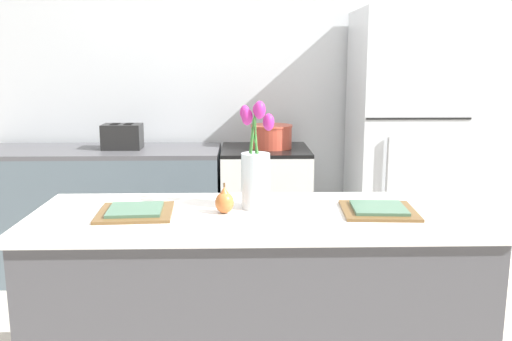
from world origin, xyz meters
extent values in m
cube|color=silver|center=(0.00, 2.00, 1.35)|extent=(5.20, 0.08, 2.70)
cube|color=#4C4C51|center=(0.00, 0.00, 0.43)|extent=(1.76, 0.62, 0.85)
cube|color=silver|center=(0.00, 0.00, 0.87)|extent=(1.80, 0.66, 0.03)
cube|color=slate|center=(-1.06, 1.60, 0.43)|extent=(1.68, 0.60, 0.87)
cube|color=#515156|center=(-1.06, 1.60, 0.88)|extent=(1.68, 0.60, 0.03)
cube|color=silver|center=(0.10, 1.60, 0.44)|extent=(0.60, 0.60, 0.87)
cube|color=black|center=(0.10, 1.60, 0.89)|extent=(0.60, 0.60, 0.02)
cube|color=black|center=(0.10, 1.30, 0.40)|extent=(0.42, 0.01, 0.29)
cube|color=silver|center=(1.05, 1.60, 0.91)|extent=(0.68, 0.64, 1.83)
cube|color=black|center=(1.05, 1.28, 1.13)|extent=(0.67, 0.01, 0.01)
cylinder|color=#B2B5B7|center=(0.86, 1.26, 0.62)|extent=(0.02, 0.02, 0.79)
cylinder|color=silver|center=(-0.01, 0.06, 1.00)|extent=(0.12, 0.12, 0.23)
cylinder|color=#3D8438|center=(0.01, 0.07, 1.08)|extent=(0.07, 0.02, 0.27)
ellipsoid|color=#B22889|center=(0.05, 0.07, 1.24)|extent=(0.05, 0.05, 0.07)
cylinder|color=#3D8438|center=(-0.01, 0.08, 1.11)|extent=(0.01, 0.08, 0.32)
ellipsoid|color=#B22889|center=(0.00, 0.11, 1.29)|extent=(0.03, 0.03, 0.05)
cylinder|color=#3D8438|center=(-0.03, 0.08, 1.10)|extent=(0.04, 0.03, 0.31)
ellipsoid|color=#B22889|center=(-0.05, 0.09, 1.28)|extent=(0.04, 0.04, 0.06)
cylinder|color=#3D8438|center=(-0.03, 0.05, 1.10)|extent=(0.04, 0.03, 0.30)
ellipsoid|color=#B22889|center=(-0.04, 0.03, 1.27)|extent=(0.04, 0.04, 0.07)
cylinder|color=#3D8438|center=(0.00, 0.05, 1.11)|extent=(0.03, 0.08, 0.32)
ellipsoid|color=#B22889|center=(0.01, 0.02, 1.30)|extent=(0.05, 0.05, 0.07)
ellipsoid|color=#C66B33|center=(-0.13, -0.01, 0.93)|extent=(0.07, 0.07, 0.09)
cone|color=#C66B33|center=(-0.13, -0.01, 0.98)|extent=(0.04, 0.04, 0.03)
cylinder|color=brown|center=(-0.13, -0.01, 1.00)|extent=(0.01, 0.01, 0.02)
cube|color=brown|center=(-0.48, -0.01, 0.90)|extent=(0.31, 0.31, 0.01)
cube|color=#477056|center=(-0.48, -0.01, 0.91)|extent=(0.22, 0.22, 0.01)
cube|color=brown|center=(0.48, -0.01, 0.90)|extent=(0.31, 0.31, 0.01)
cube|color=#477056|center=(0.48, -0.01, 0.91)|extent=(0.22, 0.22, 0.01)
cube|color=black|center=(-0.88, 1.60, 0.98)|extent=(0.26, 0.18, 0.17)
cube|color=black|center=(-0.92, 1.60, 1.07)|extent=(0.05, 0.11, 0.01)
cube|color=black|center=(-0.83, 1.60, 1.07)|extent=(0.05, 0.11, 0.01)
cube|color=black|center=(-1.02, 1.60, 1.01)|extent=(0.02, 0.02, 0.02)
cylinder|color=#CC4C38|center=(0.14, 1.60, 0.97)|extent=(0.28, 0.28, 0.15)
cylinder|color=#CC4C38|center=(0.14, 1.60, 1.05)|extent=(0.29, 0.29, 0.01)
sphere|color=black|center=(0.14, 1.60, 1.07)|extent=(0.02, 0.02, 0.02)
camera|label=1|loc=(-0.06, -2.09, 1.47)|focal=38.00mm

